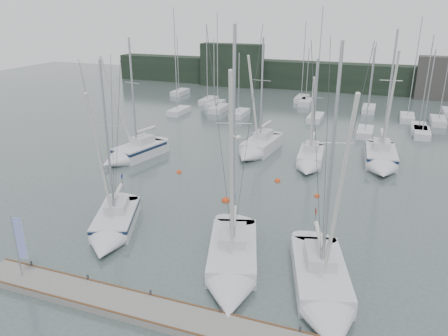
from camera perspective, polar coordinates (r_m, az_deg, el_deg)
The scene contains 18 objects.
ground at distance 26.96m, azimuth -1.36°, elevation -12.96°, with size 160.00×160.00×0.00m, color #465553.
dock at distance 23.18m, azimuth -6.19°, elevation -18.88°, with size 24.00×2.00×0.40m, color slate.
far_treeline at distance 84.20m, azimuth 14.71°, elevation 11.41°, with size 90.00×4.00×5.00m, color black.
far_building_left at distance 86.39m, azimuth 1.03°, elevation 13.28°, with size 12.00×3.00×8.00m, color black.
mast_forest at distance 64.75m, azimuth 16.31°, elevation 6.84°, with size 52.82×22.02×14.89m.
sailboat_near_left at distance 31.04m, azimuth -14.44°, elevation -7.71°, with size 5.26×8.15×12.61m.
sailboat_near_center at distance 25.87m, azimuth 0.99°, elevation -13.20°, with size 5.44×9.72×15.01m.
sailboat_near_right at distance 24.48m, azimuth 12.98°, elevation -15.92°, with size 5.22×9.64×14.35m.
sailboat_mid_a at distance 45.41m, azimuth -12.14°, elevation 1.81°, with size 4.53×8.17×12.89m.
sailboat_mid_b at distance 46.16m, azimuth 4.21°, elevation 2.49°, with size 3.56×8.32×12.77m.
sailboat_mid_c at distance 43.44m, azimuth 11.11°, elevation 0.88°, with size 2.97×7.67×10.98m.
sailboat_mid_d at distance 45.12m, azimuth 19.86°, elevation 0.91°, with size 3.56×8.66×13.83m.
buoy_a at distance 35.37m, azimuth 0.23°, elevation -4.34°, with size 0.66×0.66×0.66m, color red.
buoy_b at distance 37.03m, azimuth 12.05°, elevation -3.65°, with size 0.46×0.46×0.46m, color red.
buoy_c at distance 41.51m, azimuth -5.89°, elevation -0.59°, with size 0.49×0.49×0.49m, color red.
dock_banner at distance 26.86m, azimuth -25.23°, elevation -8.67°, with size 0.57×0.19×3.82m.
seagull at distance 21.04m, azimuth 1.87°, elevation 4.05°, with size 0.93×0.44×0.19m.
buoy_d at distance 39.56m, azimuth 7.01°, elevation -1.73°, with size 0.53×0.53×0.53m, color red.
Camera 1 is at (8.41, -20.86, 14.86)m, focal length 35.00 mm.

